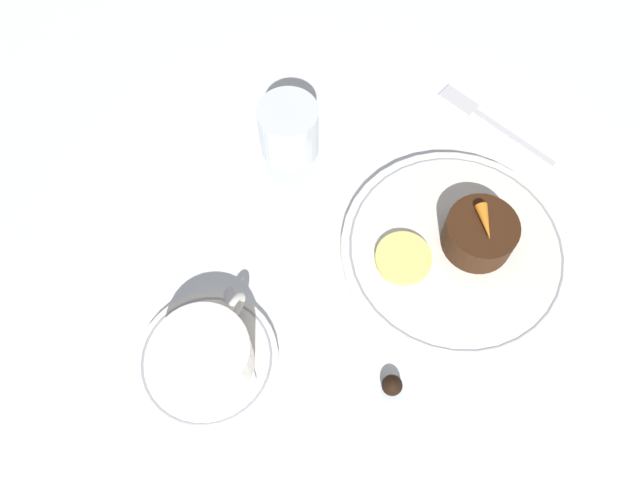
{
  "coord_description": "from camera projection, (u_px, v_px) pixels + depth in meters",
  "views": [
    {
      "loc": [
        -0.31,
        -0.06,
        0.65
      ],
      "look_at": [
        -0.05,
        0.09,
        0.04
      ],
      "focal_mm": 35.0,
      "sensor_mm": 36.0,
      "label": 1
    }
  ],
  "objects": [
    {
      "name": "dessert_cake",
      "position": [
        480.0,
        234.0,
        0.69
      ],
      "size": [
        0.08,
        0.08,
        0.04
      ],
      "color": "#381E0F",
      "rests_on": "dinner_plate"
    },
    {
      "name": "spoon",
      "position": [
        238.0,
        321.0,
        0.67
      ],
      "size": [
        0.08,
        0.08,
        0.0
      ],
      "color": "silver",
      "rests_on": "saucer"
    },
    {
      "name": "saucer",
      "position": [
        207.0,
        360.0,
        0.65
      ],
      "size": [
        0.15,
        0.15,
        0.01
      ],
      "color": "white",
      "rests_on": "ground_plane"
    },
    {
      "name": "wine_glass",
      "position": [
        289.0,
        133.0,
        0.7
      ],
      "size": [
        0.07,
        0.07,
        0.11
      ],
      "color": "silver",
      "rests_on": "ground_plane"
    },
    {
      "name": "fork",
      "position": [
        484.0,
        117.0,
        0.8
      ],
      "size": [
        0.06,
        0.17,
        0.01
      ],
      "color": "silver",
      "rests_on": "ground_plane"
    },
    {
      "name": "ground_plane",
      "position": [
        407.0,
        255.0,
        0.71
      ],
      "size": [
        3.0,
        3.0,
        0.0
      ],
      "primitive_type": "plane",
      "color": "white"
    },
    {
      "name": "pineapple_slice",
      "position": [
        407.0,
        260.0,
        0.69
      ],
      "size": [
        0.06,
        0.06,
        0.01
      ],
      "color": "#EFE075",
      "rests_on": "dinner_plate"
    },
    {
      "name": "carrot_garnish",
      "position": [
        486.0,
        222.0,
        0.66
      ],
      "size": [
        0.04,
        0.04,
        0.01
      ],
      "color": "orange",
      "rests_on": "dessert_cake"
    },
    {
      "name": "chocolate_truffle",
      "position": [
        392.0,
        385.0,
        0.64
      ],
      "size": [
        0.02,
        0.02,
        0.02
      ],
      "color": "black",
      "rests_on": "ground_plane"
    },
    {
      "name": "dinner_plate",
      "position": [
        455.0,
        250.0,
        0.71
      ],
      "size": [
        0.26,
        0.26,
        0.01
      ],
      "color": "white",
      "rests_on": "ground_plane"
    },
    {
      "name": "coffee_cup",
      "position": [
        204.0,
        355.0,
        0.62
      ],
      "size": [
        0.12,
        0.1,
        0.05
      ],
      "color": "white",
      "rests_on": "saucer"
    }
  ]
}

